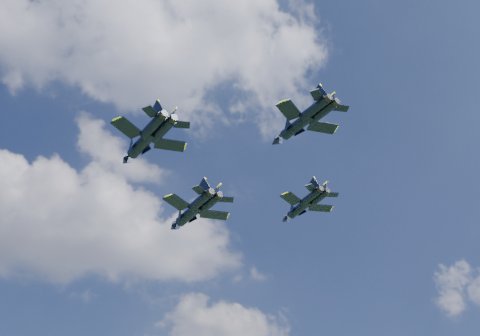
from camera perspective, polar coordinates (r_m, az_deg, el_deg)
name	(u,v)px	position (r m, az deg, el deg)	size (l,w,h in m)	color
jet_lead	(188,215)	(118.82, -4.92, -4.43)	(13.34, 18.35, 4.37)	black
jet_left	(141,144)	(101.38, -9.37, 2.22)	(12.60, 17.25, 4.13)	black
jet_right	(299,209)	(116.02, 5.60, -3.85)	(10.86, 14.97, 3.54)	black
jet_slot	(296,126)	(95.14, 5.31, 3.96)	(11.12, 15.12, 3.64)	black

